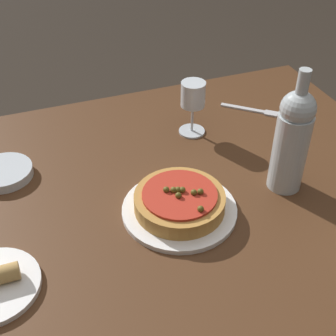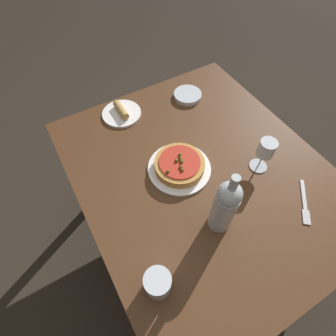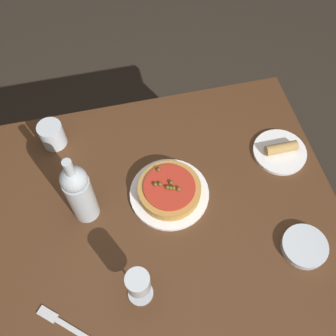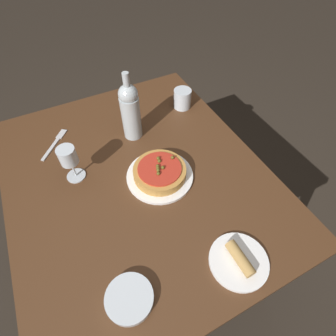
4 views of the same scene
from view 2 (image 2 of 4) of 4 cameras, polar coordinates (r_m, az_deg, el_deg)
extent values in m
plane|color=#2D261E|center=(1.70, 4.77, -13.99)|extent=(14.00, 14.00, 0.00)
cube|color=#4C2D19|center=(1.08, 7.28, -1.11)|extent=(1.15, 0.96, 0.03)
cylinder|color=#4C2D19|center=(1.51, 31.59, -15.94)|extent=(0.06, 0.06, 0.67)
cylinder|color=#4C2D19|center=(1.78, 7.94, 10.33)|extent=(0.06, 0.06, 0.67)
cylinder|color=#4C2D19|center=(1.58, -17.91, -1.02)|extent=(0.06, 0.06, 0.67)
cylinder|color=white|center=(1.06, 2.47, -0.09)|extent=(0.26, 0.26, 0.01)
cylinder|color=#BC843D|center=(1.04, 2.51, 0.67)|extent=(0.20, 0.20, 0.04)
cylinder|color=#B72D1E|center=(1.02, 2.56, 1.36)|extent=(0.16, 0.16, 0.01)
sphere|color=brown|center=(0.99, 3.10, -0.45)|extent=(0.01, 0.01, 0.01)
sphere|color=brown|center=(1.02, 2.97, 1.38)|extent=(0.01, 0.01, 0.01)
sphere|color=brown|center=(1.00, 2.78, 0.20)|extent=(0.01, 0.01, 0.01)
sphere|color=brown|center=(1.02, 2.89, 1.82)|extent=(0.01, 0.01, 0.01)
sphere|color=brown|center=(1.03, 2.75, 2.24)|extent=(0.01, 0.01, 0.01)
sphere|color=brown|center=(1.02, 1.87, 1.64)|extent=(0.01, 0.01, 0.01)
sphere|color=brown|center=(1.04, 2.63, 2.92)|extent=(0.01, 0.01, 0.01)
sphere|color=brown|center=(0.99, -0.03, -0.77)|extent=(0.01, 0.01, 0.01)
cylinder|color=silver|center=(1.13, 19.00, 0.42)|extent=(0.07, 0.07, 0.00)
cylinder|color=silver|center=(1.10, 19.59, 1.68)|extent=(0.01, 0.01, 0.08)
cylinder|color=silver|center=(1.05, 20.70, 4.04)|extent=(0.07, 0.07, 0.07)
cylinder|color=#B2BCC1|center=(0.89, 11.87, -9.10)|extent=(0.08, 0.08, 0.19)
sphere|color=#B2BCC1|center=(0.79, 13.29, -5.52)|extent=(0.08, 0.08, 0.08)
cylinder|color=#B2BCC1|center=(0.74, 14.08, -3.50)|extent=(0.03, 0.03, 0.07)
cylinder|color=silver|center=(0.85, -2.23, -23.76)|extent=(0.08, 0.08, 0.09)
cylinder|color=silver|center=(1.36, 4.29, 15.51)|extent=(0.14, 0.14, 0.02)
cube|color=silver|center=(1.13, 27.40, -5.18)|extent=(0.11, 0.10, 0.00)
cube|color=silver|center=(1.08, 27.87, -9.47)|extent=(0.06, 0.06, 0.00)
cylinder|color=white|center=(1.28, -10.05, 11.58)|extent=(0.18, 0.18, 0.01)
cylinder|color=#B2894C|center=(1.27, -10.20, 12.34)|extent=(0.11, 0.03, 0.03)
camera|label=1|loc=(0.88, -59.60, 21.02)|focal=50.00mm
camera|label=3|loc=(1.00, 69.64, 50.81)|focal=42.00mm
camera|label=4|loc=(1.21, -1.50, 51.96)|focal=28.00mm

